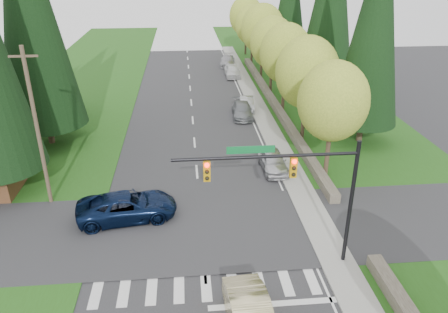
{
  "coord_description": "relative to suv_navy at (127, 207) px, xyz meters",
  "views": [
    {
      "loc": [
        -0.66,
        -13.17,
        14.55
      ],
      "look_at": [
        1.68,
        11.96,
        2.8
      ],
      "focal_mm": 35.0,
      "sensor_mm": 36.0,
      "label": 1
    }
  ],
  "objects": [
    {
      "name": "decid_tree_4",
      "position": [
        13.66,
        32.33,
        5.24
      ],
      "size": [
        5.4,
        5.4,
        9.18
      ],
      "color": "#38281C",
      "rests_on": "ground"
    },
    {
      "name": "parked_car_b",
      "position": [
        9.25,
        17.37,
        -0.14
      ],
      "size": [
        2.14,
        4.74,
        1.35
      ],
      "primitive_type": "imported",
      "rotation": [
        0.0,
        0.0,
        -0.06
      ],
      "color": "slate",
      "rests_on": "ground"
    },
    {
      "name": "sidewalk_east",
      "position": [
        11.26,
        12.33,
        -0.75
      ],
      "size": [
        1.8,
        80.0,
        0.13
      ],
      "primitive_type": "cube",
      "color": "gray",
      "rests_on": "ground"
    },
    {
      "name": "cross_street",
      "position": [
        4.36,
        -1.67,
        -0.82
      ],
      "size": [
        120.0,
        8.0,
        0.1
      ],
      "primitive_type": "cube",
      "color": "#28282B",
      "rests_on": "ground"
    },
    {
      "name": "parked_car_d",
      "position": [
        9.96,
        32.73,
        -0.04
      ],
      "size": [
        1.84,
        4.56,
        1.55
      ],
      "primitive_type": "imported",
      "rotation": [
        0.0,
        0.0,
        -0.0
      ],
      "color": "silver",
      "rests_on": "ground"
    },
    {
      "name": "parked_car_a",
      "position": [
        9.96,
        5.69,
        -0.08
      ],
      "size": [
        1.86,
        4.37,
        1.47
      ],
      "primitive_type": "imported",
      "rotation": [
        0.0,
        0.0,
        0.03
      ],
      "color": "silver",
      "rests_on": "ground"
    },
    {
      "name": "decid_tree_5",
      "position": [
        13.46,
        39.33,
        4.71
      ],
      "size": [
        4.8,
        4.8,
        8.3
      ],
      "color": "#38281C",
      "rests_on": "ground"
    },
    {
      "name": "stone_wall_north",
      "position": [
        12.96,
        20.33,
        -0.47
      ],
      "size": [
        0.7,
        40.0,
        0.7
      ],
      "primitive_type": "cube",
      "color": "#4C4438",
      "rests_on": "ground"
    },
    {
      "name": "decid_tree_6",
      "position": [
        13.56,
        46.33,
        5.05
      ],
      "size": [
        5.2,
        5.2,
        8.86
      ],
      "color": "#38281C",
      "rests_on": "ground"
    },
    {
      "name": "traffic_signal",
      "position": [
        8.73,
        -5.17,
        4.17
      ],
      "size": [
        8.7,
        0.37,
        6.8
      ],
      "color": "black",
      "rests_on": "ground"
    },
    {
      "name": "grass_east",
      "position": [
        17.36,
        10.33,
        -0.79
      ],
      "size": [
        14.0,
        110.0,
        0.06
      ],
      "primitive_type": "cube",
      "color": "#224E15",
      "rests_on": "ground"
    },
    {
      "name": "parked_car_e",
      "position": [
        9.96,
        38.96,
        -0.11
      ],
      "size": [
        2.6,
        5.07,
        1.41
      ],
      "primitive_type": "imported",
      "rotation": [
        0.0,
        0.0,
        -0.13
      ],
      "color": "#9D9CA1",
      "rests_on": "ground"
    },
    {
      "name": "curb_east",
      "position": [
        10.41,
        12.33,
        -0.75
      ],
      "size": [
        0.2,
        80.0,
        0.13
      ],
      "primitive_type": "cube",
      "color": "gray",
      "rests_on": "ground"
    },
    {
      "name": "suv_navy",
      "position": [
        0.0,
        0.0,
        0.0
      ],
      "size": [
        6.23,
        3.57,
        1.64
      ],
      "primitive_type": "imported",
      "rotation": [
        0.0,
        0.0,
        1.72
      ],
      "color": "#0A1735",
      "rests_on": "ground"
    },
    {
      "name": "conifer_w_c",
      "position": [
        -7.64,
        12.33,
        10.48
      ],
      "size": [
        6.46,
        6.46,
        20.8
      ],
      "color": "#38281C",
      "rests_on": "ground"
    },
    {
      "name": "conifer_w_e",
      "position": [
        -9.64,
        18.33,
        9.47
      ],
      "size": [
        5.78,
        5.78,
        18.8
      ],
      "color": "#38281C",
      "rests_on": "ground"
    },
    {
      "name": "conifer_e_a",
      "position": [
        18.36,
        10.33,
        8.97
      ],
      "size": [
        5.44,
        5.44,
        17.8
      ],
      "color": "#38281C",
      "rests_on": "ground"
    },
    {
      "name": "decid_tree_2",
      "position": [
        13.46,
        18.33,
        5.11
      ],
      "size": [
        5.0,
        5.0,
        8.82
      ],
      "color": "#38281C",
      "rests_on": "ground"
    },
    {
      "name": "parked_car_c",
      "position": [
        9.96,
        19.33,
        -0.17
      ],
      "size": [
        1.74,
        4.07,
        1.3
      ],
      "primitive_type": "imported",
      "rotation": [
        0.0,
        0.0,
        -0.09
      ],
      "color": "#ACACB0",
      "rests_on": "ground"
    },
    {
      "name": "decid_tree_3",
      "position": [
        13.56,
        25.33,
        4.85
      ],
      "size": [
        5.0,
        5.0,
        8.55
      ],
      "color": "#38281C",
      "rests_on": "ground"
    },
    {
      "name": "grass_west",
      "position": [
        -8.64,
        10.33,
        -0.79
      ],
      "size": [
        14.0,
        110.0,
        0.06
      ],
      "primitive_type": "cube",
      "color": "#224E15",
      "rests_on": "ground"
    },
    {
      "name": "decid_tree_0",
      "position": [
        13.56,
        4.33,
        4.78
      ],
      "size": [
        4.8,
        4.8,
        8.37
      ],
      "color": "#38281C",
      "rests_on": "ground"
    },
    {
      "name": "decid_tree_1",
      "position": [
        13.66,
        11.33,
        4.98
      ],
      "size": [
        5.2,
        5.2,
        8.8
      ],
      "color": "#38281C",
      "rests_on": "ground"
    },
    {
      "name": "utility_pole",
      "position": [
        -5.14,
        2.33,
        4.32
      ],
      "size": [
        1.6,
        0.24,
        10.0
      ],
      "color": "#473828",
      "rests_on": "ground"
    }
  ]
}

